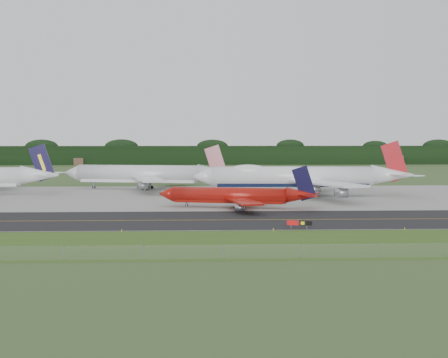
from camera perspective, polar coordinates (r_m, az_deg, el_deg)
ground at (r=143.26m, az=1.56°, el=-3.54°), size 600.00×600.00×0.00m
grass_verge at (r=108.76m, az=2.81°, el=-5.94°), size 400.00×30.00×0.01m
taxiway at (r=139.31m, az=1.67°, el=-3.75°), size 400.00×32.00×0.02m
apron at (r=193.86m, az=0.54°, el=-1.58°), size 400.00×78.00×0.01m
taxiway_centreline at (r=139.30m, az=1.67°, el=-3.75°), size 400.00×0.40×0.00m
taxiway_edge_line at (r=124.00m, az=2.17°, el=-4.70°), size 400.00×0.25×0.00m
perimeter_fence at (r=95.83m, az=3.50°, el=-6.63°), size 320.00×0.10×320.00m
horizon_treeline at (r=415.80m, az=-0.98°, el=2.13°), size 700.00×25.00×12.00m
jet_ba_747 at (r=195.84m, az=6.99°, el=0.18°), size 68.80×57.04×17.31m
jet_red_737 at (r=162.26m, az=1.26°, el=-1.55°), size 41.43×33.21×11.27m
jet_star_tail at (r=219.25m, az=-7.07°, el=0.41°), size 59.55×49.08×15.78m
taxiway_sign at (r=126.55m, az=6.91°, el=-4.03°), size 4.94×1.39×1.68m
edge_marker_left at (r=123.54m, az=-9.35°, el=-4.68°), size 0.16×0.16×0.50m
edge_marker_center at (r=123.48m, az=4.54°, el=-4.65°), size 0.16×0.16×0.50m
edge_marker_right at (r=129.22m, az=16.18°, el=-4.41°), size 0.16×0.16×0.50m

